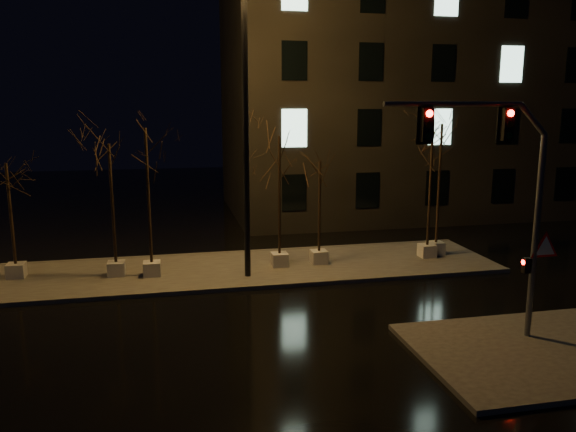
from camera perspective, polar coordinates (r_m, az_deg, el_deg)
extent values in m
plane|color=black|center=(17.46, -3.61, -11.21)|extent=(90.00, 90.00, 0.00)
cube|color=#423F3B|center=(23.06, -5.84, -5.42)|extent=(22.00, 5.00, 0.15)
cube|color=#423F3B|center=(17.19, 24.59, -12.37)|extent=(7.00, 5.00, 0.15)
cube|color=black|center=(37.70, 13.87, 12.19)|extent=(25.00, 12.00, 15.00)
cube|color=beige|center=(23.98, -25.88, -4.99)|extent=(0.65, 0.65, 0.55)
cylinder|color=black|center=(23.50, -26.34, 0.16)|extent=(0.11, 0.11, 3.84)
cube|color=beige|center=(22.82, -17.04, -5.13)|extent=(0.65, 0.65, 0.55)
cylinder|color=black|center=(22.26, -17.41, 1.18)|extent=(0.11, 0.11, 4.54)
cube|color=beige|center=(22.44, -13.65, -5.22)|extent=(0.65, 0.65, 0.55)
cylinder|color=black|center=(21.83, -13.99, 1.94)|extent=(0.11, 0.11, 5.12)
cube|color=beige|center=(23.07, -0.86, -4.44)|extent=(0.65, 0.65, 0.55)
cylinder|color=black|center=(22.50, -0.88, 2.09)|extent=(0.11, 0.11, 4.77)
cube|color=beige|center=(23.50, 3.16, -4.17)|extent=(0.65, 0.65, 0.55)
cylinder|color=black|center=(23.03, 3.21, 0.96)|extent=(0.11, 0.11, 3.72)
cube|color=beige|center=(25.19, 13.93, -3.43)|extent=(0.65, 0.65, 0.55)
cylinder|color=black|center=(24.62, 14.26, 3.28)|extent=(0.11, 0.11, 5.40)
cube|color=beige|center=(25.74, 14.77, -3.16)|extent=(0.65, 0.65, 0.55)
cylinder|color=black|center=(25.20, 15.09, 3.16)|extent=(0.11, 0.11, 5.18)
cylinder|color=slate|center=(17.03, 23.83, -2.10)|extent=(0.17, 0.17, 5.73)
cylinder|color=slate|center=(15.16, 16.51, 10.86)|extent=(3.82, 0.17, 0.13)
cube|color=black|center=(15.98, 21.38, 8.67)|extent=(0.29, 0.21, 0.86)
cube|color=black|center=(14.83, 13.92, 8.97)|extent=(0.29, 0.21, 0.86)
cube|color=black|center=(17.09, 23.06, -4.64)|extent=(0.21, 0.17, 0.43)
cone|color=red|center=(17.23, 24.62, -3.00)|extent=(0.99, 0.04, 0.99)
sphere|color=#FF0C07|center=(16.64, 24.78, 9.47)|extent=(0.17, 0.17, 0.17)
cylinder|color=black|center=(20.95, -4.32, 9.05)|extent=(0.23, 0.23, 11.45)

